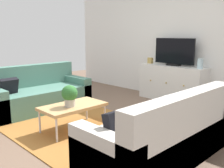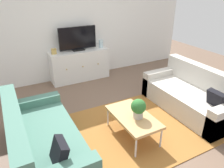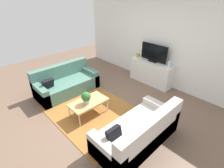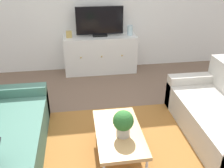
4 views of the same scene
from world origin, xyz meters
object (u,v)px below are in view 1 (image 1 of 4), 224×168
(glass_vase, at_px, (200,63))
(mantel_clock, at_px, (150,60))
(flat_screen_tv, at_px, (174,52))
(couch_right_side, at_px, (164,138))
(tv_console, at_px, (172,83))
(potted_plant, at_px, (70,95))
(couch_left_side, at_px, (37,95))
(coffee_table, at_px, (73,107))

(glass_vase, xyz_separation_m, mantel_clock, (-1.20, 0.00, -0.03))
(flat_screen_tv, distance_m, glass_vase, 0.63)
(couch_right_side, distance_m, glass_vase, 2.58)
(couch_right_side, xyz_separation_m, tv_console, (-1.42, 2.37, 0.10))
(potted_plant, bearing_deg, tv_console, 89.53)
(couch_left_side, relative_size, tv_console, 1.28)
(coffee_table, distance_m, mantel_clock, 2.64)
(couch_left_side, bearing_deg, coffee_table, -6.86)
(couch_right_side, height_order, glass_vase, glass_vase)
(coffee_table, xyz_separation_m, flat_screen_tv, (0.06, 2.56, 0.68))
(couch_left_side, relative_size, potted_plant, 5.91)
(couch_left_side, distance_m, couch_right_side, 2.88)
(mantel_clock, bearing_deg, couch_right_side, -49.66)
(flat_screen_tv, bearing_deg, couch_left_side, -121.39)
(couch_right_side, bearing_deg, glass_vase, 108.97)
(glass_vase, distance_m, mantel_clock, 1.20)
(couch_left_side, xyz_separation_m, tv_console, (1.46, 2.37, 0.10))
(potted_plant, distance_m, mantel_clock, 2.70)
(flat_screen_tv, xyz_separation_m, glass_vase, (0.60, -0.02, -0.19))
(potted_plant, bearing_deg, couch_left_side, 170.25)
(coffee_table, xyz_separation_m, mantel_clock, (-0.54, 2.54, 0.46))
(couch_right_side, distance_m, tv_console, 2.77)
(coffee_table, relative_size, flat_screen_tv, 1.03)
(coffee_table, height_order, mantel_clock, mantel_clock)
(couch_right_side, distance_m, coffee_table, 1.49)
(potted_plant, bearing_deg, mantel_clock, 102.45)
(couch_left_side, bearing_deg, potted_plant, -9.75)
(coffee_table, relative_size, mantel_clock, 7.22)
(coffee_table, height_order, flat_screen_tv, flat_screen_tv)
(potted_plant, relative_size, mantel_clock, 2.39)
(glass_vase, bearing_deg, mantel_clock, 180.00)
(couch_left_side, bearing_deg, glass_vase, 49.04)
(couch_left_side, xyz_separation_m, couch_right_side, (2.88, 0.00, 0.00))
(couch_left_side, xyz_separation_m, glass_vase, (2.06, 2.37, 0.58))
(potted_plant, height_order, glass_vase, glass_vase)
(potted_plant, relative_size, tv_console, 0.22)
(potted_plant, distance_m, glass_vase, 2.71)
(flat_screen_tv, bearing_deg, tv_console, -90.00)
(coffee_table, bearing_deg, glass_vase, 75.51)
(couch_left_side, distance_m, tv_console, 2.79)
(coffee_table, height_order, potted_plant, potted_plant)
(mantel_clock, bearing_deg, couch_left_side, -109.92)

